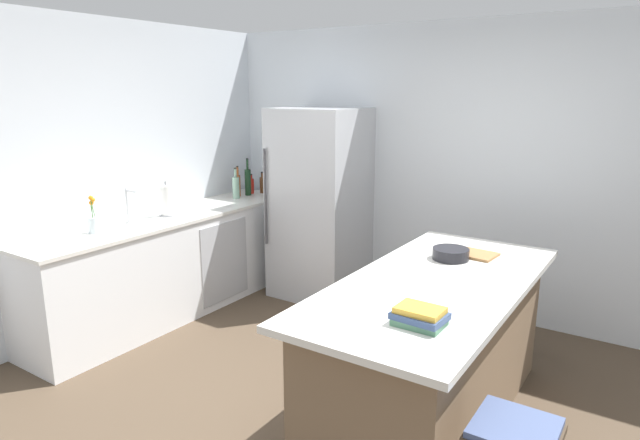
# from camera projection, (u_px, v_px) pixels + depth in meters

# --- Properties ---
(ground_plane) EXTENTS (7.20, 7.20, 0.00)m
(ground_plane) POSITION_uv_depth(u_px,v_px,m) (320.00, 421.00, 3.41)
(ground_plane) COLOR #4C3D2D
(wall_rear) EXTENTS (6.00, 0.10, 2.60)m
(wall_rear) POSITION_uv_depth(u_px,v_px,m) (457.00, 171.00, 4.93)
(wall_rear) COLOR silver
(wall_rear) RESTS_ON ground_plane
(wall_left) EXTENTS (0.10, 6.00, 2.60)m
(wall_left) POSITION_uv_depth(u_px,v_px,m) (68.00, 180.00, 4.42)
(wall_left) COLOR silver
(wall_left) RESTS_ON ground_plane
(counter_run_left) EXTENTS (0.66, 2.81, 0.92)m
(counter_run_left) POSITION_uv_depth(u_px,v_px,m) (173.00, 264.00, 5.00)
(counter_run_left) COLOR white
(counter_run_left) RESTS_ON ground_plane
(kitchen_island) EXTENTS (0.97, 2.15, 0.91)m
(kitchen_island) POSITION_uv_depth(u_px,v_px,m) (432.00, 350.00, 3.35)
(kitchen_island) COLOR #7A6047
(kitchen_island) RESTS_ON ground_plane
(refrigerator) EXTENTS (0.81, 0.77, 1.84)m
(refrigerator) POSITION_uv_depth(u_px,v_px,m) (320.00, 204.00, 5.34)
(refrigerator) COLOR #B7BABF
(refrigerator) RESTS_ON ground_plane
(sink_faucet) EXTENTS (0.15, 0.05, 0.30)m
(sink_faucet) POSITION_uv_depth(u_px,v_px,m) (128.00, 205.00, 4.56)
(sink_faucet) COLOR silver
(sink_faucet) RESTS_ON counter_run_left
(flower_vase) EXTENTS (0.09, 0.09, 0.30)m
(flower_vase) POSITION_uv_depth(u_px,v_px,m) (94.00, 222.00, 4.27)
(flower_vase) COLOR silver
(flower_vase) RESTS_ON counter_run_left
(paper_towel_roll) EXTENTS (0.14, 0.14, 0.31)m
(paper_towel_roll) POSITION_uv_depth(u_px,v_px,m) (167.00, 201.00, 4.84)
(paper_towel_roll) COLOR gray
(paper_towel_roll) RESTS_ON counter_run_left
(syrup_bottle) EXTENTS (0.06, 0.06, 0.23)m
(syrup_bottle) POSITION_uv_depth(u_px,v_px,m) (263.00, 184.00, 5.91)
(syrup_bottle) COLOR #5B3319
(syrup_bottle) RESTS_ON counter_run_left
(hot_sauce_bottle) EXTENTS (0.05, 0.05, 0.21)m
(hot_sauce_bottle) POSITION_uv_depth(u_px,v_px,m) (252.00, 186.00, 5.88)
(hot_sauce_bottle) COLOR red
(hot_sauce_bottle) RESTS_ON counter_run_left
(wine_bottle) EXTENTS (0.07, 0.07, 0.39)m
(wine_bottle) POSITION_uv_depth(u_px,v_px,m) (248.00, 181.00, 5.78)
(wine_bottle) COLOR #19381E
(wine_bottle) RESTS_ON counter_run_left
(vinegar_bottle) EXTENTS (0.05, 0.05, 0.32)m
(vinegar_bottle) POSITION_uv_depth(u_px,v_px,m) (238.00, 185.00, 5.72)
(vinegar_bottle) COLOR #994C23
(vinegar_bottle) RESTS_ON counter_run_left
(gin_bottle) EXTENTS (0.07, 0.07, 0.32)m
(gin_bottle) POSITION_uv_depth(u_px,v_px,m) (236.00, 187.00, 5.62)
(gin_bottle) COLOR #8CB79E
(gin_bottle) RESTS_ON counter_run_left
(cookbook_stack) EXTENTS (0.26, 0.20, 0.09)m
(cookbook_stack) POSITION_uv_depth(u_px,v_px,m) (420.00, 316.00, 2.63)
(cookbook_stack) COLOR #4C7F60
(cookbook_stack) RESTS_ON kitchen_island
(mixing_bowl) EXTENTS (0.24, 0.24, 0.08)m
(mixing_bowl) POSITION_uv_depth(u_px,v_px,m) (451.00, 254.00, 3.65)
(mixing_bowl) COLOR black
(mixing_bowl) RESTS_ON kitchen_island
(cutting_board) EXTENTS (0.37, 0.25, 0.02)m
(cutting_board) POSITION_uv_depth(u_px,v_px,m) (470.00, 253.00, 3.76)
(cutting_board) COLOR #9E7042
(cutting_board) RESTS_ON kitchen_island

